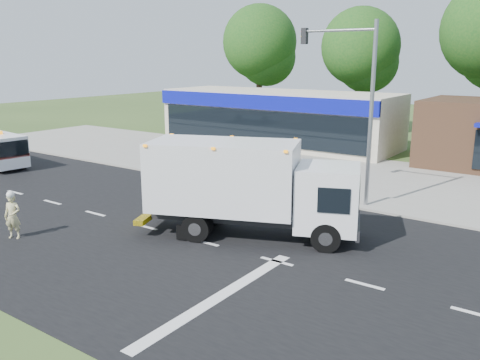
{
  "coord_description": "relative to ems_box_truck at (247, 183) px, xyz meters",
  "views": [
    {
      "loc": [
        10.92,
        -13.29,
        6.48
      ],
      "look_at": [
        -0.46,
        2.83,
        1.7
      ],
      "focal_mm": 38.0,
      "sensor_mm": 36.0,
      "label": 1
    }
  ],
  "objects": [
    {
      "name": "ground",
      "position": [
        -0.75,
        -1.52,
        -2.03
      ],
      "size": [
        120.0,
        120.0,
        0.0
      ],
      "primitive_type": "plane",
      "color": "#385123",
      "rests_on": "ground"
    },
    {
      "name": "sidewalk",
      "position": [
        -0.75,
        6.68,
        -1.97
      ],
      "size": [
        60.0,
        2.4,
        0.12
      ],
      "primitive_type": "cube",
      "color": "gray",
      "rests_on": "ground"
    },
    {
      "name": "lane_markings",
      "position": [
        0.6,
        -2.87,
        -2.02
      ],
      "size": [
        55.2,
        7.0,
        0.01
      ],
      "color": "silver",
      "rests_on": "road_asphalt"
    },
    {
      "name": "retail_strip_mall",
      "position": [
        -9.75,
        18.41,
        -0.02
      ],
      "size": [
        18.0,
        6.2,
        4.0
      ],
      "color": "#BFB49E",
      "rests_on": "ground"
    },
    {
      "name": "background_trees",
      "position": [
        -1.6,
        26.65,
        5.35
      ],
      "size": [
        36.77,
        7.39,
        12.1
      ],
      "color": "#332114",
      "rests_on": "ground"
    },
    {
      "name": "emergency_worker",
      "position": [
        -6.79,
        -5.17,
        -1.15
      ],
      "size": [
        0.73,
        0.65,
        1.79
      ],
      "rotation": [
        0.0,
        0.0,
        0.51
      ],
      "color": "#C8BF85",
      "rests_on": "ground"
    },
    {
      "name": "ems_box_truck",
      "position": [
        0.0,
        0.0,
        0.0
      ],
      "size": [
        8.29,
        5.26,
        3.53
      ],
      "rotation": [
        0.0,
        0.0,
        0.39
      ],
      "color": "black",
      "rests_on": "ground"
    },
    {
      "name": "parking_apron",
      "position": [
        -0.75,
        12.48,
        -2.02
      ],
      "size": [
        60.0,
        9.0,
        0.02
      ],
      "primitive_type": "cube",
      "color": "gray",
      "rests_on": "ground"
    },
    {
      "name": "traffic_signal_pole",
      "position": [
        1.6,
        6.08,
        2.89
      ],
      "size": [
        3.51,
        0.25,
        8.0
      ],
      "color": "gray",
      "rests_on": "ground"
    },
    {
      "name": "road_asphalt",
      "position": [
        -0.75,
        -1.52,
        -2.03
      ],
      "size": [
        60.0,
        14.0,
        0.02
      ],
      "primitive_type": "cube",
      "color": "black",
      "rests_on": "ground"
    }
  ]
}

